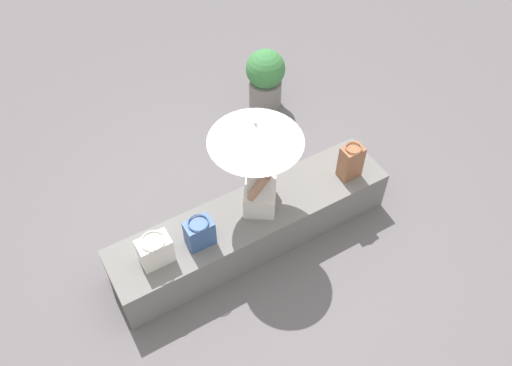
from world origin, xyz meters
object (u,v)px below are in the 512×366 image
Objects in this scene: parasol at (256,133)px; handbag_black at (351,162)px; person_seated at (260,177)px; shoulder_bag_spare at (200,233)px; planter_near at (265,78)px; tote_bag_canvas at (155,250)px.

parasol reaches higher than handbag_black.
shoulder_bag_spare is at bearing 8.50° from person_seated.
person_seated is at bearing 114.49° from parasol.
person_seated is 0.70m from shoulder_bag_spare.
planter_near is (-0.11, -1.73, -0.24)m from handbag_black.
person_seated reaches higher than handbag_black.
shoulder_bag_spare is (-0.39, 0.03, 0.00)m from tote_bag_canvas.
parasol reaches higher than planter_near.
tote_bag_canvas is (1.97, -0.04, -0.04)m from handbag_black.
planter_near is (-1.05, -1.57, -0.94)m from parasol.
shoulder_bag_spare is 0.38× the size of planter_near.
parasol is at bearing -173.65° from tote_bag_canvas.
handbag_black is 1.75m from planter_near.
planter_near is at bearing -140.94° from tote_bag_canvas.
shoulder_bag_spare is 2.41m from planter_near.
handbag_black is 1.97m from tote_bag_canvas.
tote_bag_canvas is (1.03, 0.11, -0.75)m from parasol.
person_seated is 1.18× the size of planter_near.
planter_near is at bearing -122.58° from person_seated.
planter_near reaches higher than shoulder_bag_spare.
handbag_black is at bearing 179.38° from shoulder_bag_spare.
parasol reaches higher than person_seated.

